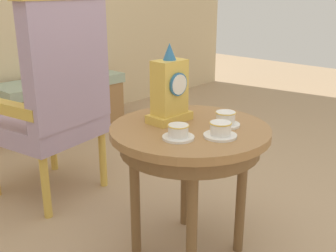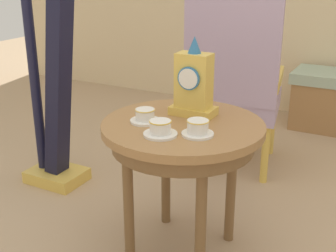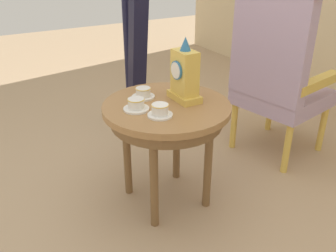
# 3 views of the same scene
# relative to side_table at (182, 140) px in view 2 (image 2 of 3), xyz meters

# --- Properties ---
(ground_plane) EXTENTS (10.00, 10.00, 0.00)m
(ground_plane) POSITION_rel_side_table_xyz_m (0.00, -0.02, -0.53)
(ground_plane) COLOR tan
(side_table) EXTENTS (0.67, 0.67, 0.60)m
(side_table) POSITION_rel_side_table_xyz_m (0.00, 0.00, 0.00)
(side_table) COLOR #9E7042
(side_table) RESTS_ON ground
(teacup_left) EXTENTS (0.12, 0.12, 0.06)m
(teacup_left) POSITION_rel_side_table_xyz_m (-0.14, -0.06, 0.10)
(teacup_left) COLOR white
(teacup_left) RESTS_ON side_table
(teacup_right) EXTENTS (0.13, 0.13, 0.06)m
(teacup_right) POSITION_rel_side_table_xyz_m (-0.01, -0.17, 0.10)
(teacup_right) COLOR white
(teacup_right) RESTS_ON side_table
(teacup_center) EXTENTS (0.12, 0.12, 0.06)m
(teacup_center) POSITION_rel_side_table_xyz_m (0.11, -0.10, 0.10)
(teacup_center) COLOR white
(teacup_center) RESTS_ON side_table
(mantel_clock) EXTENTS (0.19, 0.11, 0.34)m
(mantel_clock) POSITION_rel_side_table_xyz_m (-0.00, 0.11, 0.21)
(mantel_clock) COLOR gold
(mantel_clock) RESTS_ON side_table
(armchair) EXTENTS (0.63, 0.62, 1.14)m
(armchair) POSITION_rel_side_table_xyz_m (-0.10, 0.88, 0.06)
(armchair) COLOR #B299B7
(armchair) RESTS_ON ground
(harp) EXTENTS (0.40, 0.24, 1.77)m
(harp) POSITION_rel_side_table_xyz_m (-0.91, 0.25, 0.19)
(harp) COLOR gold
(harp) RESTS_ON ground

